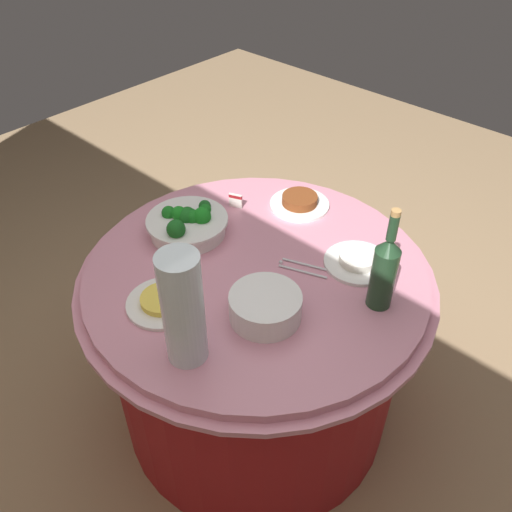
% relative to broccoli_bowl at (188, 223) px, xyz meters
% --- Properties ---
extents(ground_plane, '(6.00, 6.00, 0.00)m').
position_rel_broccoli_bowl_xyz_m(ground_plane, '(-0.30, -0.02, -0.78)').
color(ground_plane, '#9E7F5B').
extents(buffet_table, '(1.16, 1.16, 0.74)m').
position_rel_broccoli_bowl_xyz_m(buffet_table, '(-0.30, -0.02, -0.41)').
color(buffet_table, maroon).
rests_on(buffet_table, ground_plane).
extents(broccoli_bowl, '(0.28, 0.28, 0.11)m').
position_rel_broccoli_bowl_xyz_m(broccoli_bowl, '(0.00, 0.00, 0.00)').
color(broccoli_bowl, white).
rests_on(broccoli_bowl, buffet_table).
extents(plate_stack, '(0.21, 0.21, 0.08)m').
position_rel_broccoli_bowl_xyz_m(plate_stack, '(-0.46, 0.12, -0.00)').
color(plate_stack, white).
rests_on(plate_stack, buffet_table).
extents(wine_bottle, '(0.07, 0.07, 0.34)m').
position_rel_broccoli_bowl_xyz_m(wine_bottle, '(-0.67, -0.15, 0.09)').
color(wine_bottle, '#1F3E25').
rests_on(wine_bottle, buffet_table).
extents(decorative_fruit_vase, '(0.11, 0.11, 0.34)m').
position_rel_broccoli_bowl_xyz_m(decorative_fruit_vase, '(-0.40, 0.36, 0.11)').
color(decorative_fruit_vase, silver).
rests_on(decorative_fruit_vase, buffet_table).
extents(serving_tongs, '(0.17, 0.10, 0.01)m').
position_rel_broccoli_bowl_xyz_m(serving_tongs, '(-0.41, -0.12, -0.04)').
color(serving_tongs, silver).
rests_on(serving_tongs, buffet_table).
extents(food_plate_stir_fry, '(0.22, 0.22, 0.04)m').
position_rel_broccoli_bowl_xyz_m(food_plate_stir_fry, '(-0.18, -0.39, -0.03)').
color(food_plate_stir_fry, white).
rests_on(food_plate_stir_fry, buffet_table).
extents(food_plate_fried_egg, '(0.22, 0.22, 0.03)m').
position_rel_broccoli_bowl_xyz_m(food_plate_fried_egg, '(-0.21, 0.28, -0.03)').
color(food_plate_fried_egg, white).
rests_on(food_plate_fried_egg, buffet_table).
extents(food_plate_rice, '(0.22, 0.22, 0.04)m').
position_rel_broccoli_bowl_xyz_m(food_plate_rice, '(-0.53, -0.26, -0.03)').
color(food_plate_rice, white).
rests_on(food_plate_rice, buffet_table).
extents(label_placard_front, '(0.05, 0.03, 0.05)m').
position_rel_broccoli_bowl_xyz_m(label_placard_front, '(-0.01, -0.23, -0.01)').
color(label_placard_front, white).
rests_on(label_placard_front, buffet_table).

